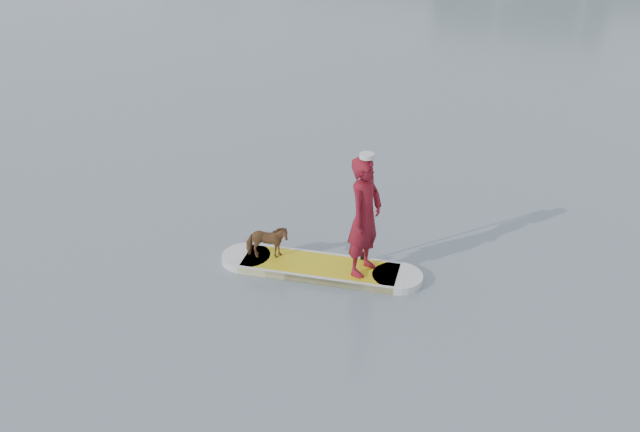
% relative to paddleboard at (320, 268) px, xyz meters
% --- Properties ---
extents(ground, '(140.00, 140.00, 0.00)m').
position_rel_paddleboard_xyz_m(ground, '(2.30, 0.01, -0.06)').
color(ground, slate).
rests_on(ground, ground).
extents(paddleboard, '(3.25, 1.32, 0.12)m').
position_rel_paddleboard_xyz_m(paddleboard, '(0.00, 0.00, 0.00)').
color(paddleboard, yellow).
rests_on(paddleboard, ground).
extents(paddler, '(0.53, 0.75, 1.93)m').
position_rel_paddleboard_xyz_m(paddler, '(0.69, 0.15, 1.02)').
color(paddler, maroon).
rests_on(paddler, paddleboard).
extents(white_cap, '(0.22, 0.22, 0.07)m').
position_rel_paddleboard_xyz_m(white_cap, '(0.69, 0.15, 2.02)').
color(white_cap, silver).
rests_on(white_cap, paddler).
extents(dog, '(0.76, 0.59, 0.58)m').
position_rel_paddleboard_xyz_m(dog, '(-0.86, -0.18, 0.35)').
color(dog, brown).
rests_on(dog, paddleboard).
extents(paddle, '(0.10, 0.30, 2.00)m').
position_rel_paddleboard_xyz_m(paddle, '(0.56, 0.45, 0.74)').
color(paddle, black).
rests_on(paddle, ground).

